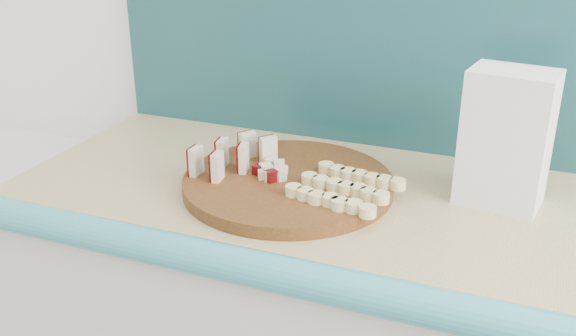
# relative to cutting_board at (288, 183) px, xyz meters

# --- Properties ---
(cutting_board) EXTENTS (0.48, 0.48, 0.03)m
(cutting_board) POSITION_rel_cutting_board_xyz_m (0.00, 0.00, 0.00)
(cutting_board) COLOR #41210E
(cutting_board) RESTS_ON kitchen_counter
(apple_wedges) EXTENTS (0.13, 0.16, 0.06)m
(apple_wedges) POSITION_rel_cutting_board_xyz_m (-0.12, 0.00, 0.04)
(apple_wedges) COLOR beige
(apple_wedges) RESTS_ON cutting_board
(apple_chunks) EXTENTS (0.07, 0.06, 0.02)m
(apple_chunks) POSITION_rel_cutting_board_xyz_m (-0.03, 0.00, 0.02)
(apple_chunks) COLOR beige
(apple_chunks) RESTS_ON cutting_board
(banana_slices) EXTENTS (0.20, 0.18, 0.02)m
(banana_slices) POSITION_rel_cutting_board_xyz_m (0.12, -0.02, 0.02)
(banana_slices) COLOR #E8D88D
(banana_slices) RESTS_ON cutting_board
(flour_bag) EXTENTS (0.16, 0.13, 0.25)m
(flour_bag) POSITION_rel_cutting_board_xyz_m (0.38, 0.09, 0.11)
(flour_bag) COLOR white
(flour_bag) RESTS_ON kitchen_counter
(canister) EXTENTS (0.07, 0.07, 0.12)m
(canister) POSITION_rel_cutting_board_xyz_m (0.33, 0.14, 0.05)
(canister) COLOR silver
(canister) RESTS_ON kitchen_counter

